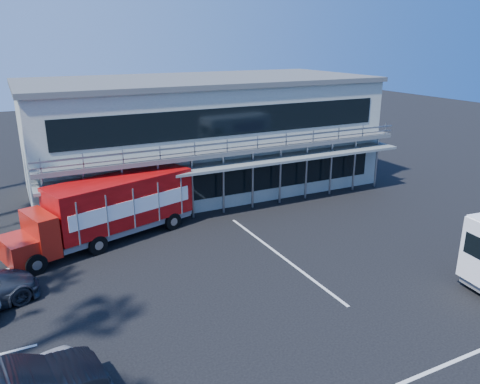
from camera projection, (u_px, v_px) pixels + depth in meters
name	position (u px, v px, depth m)	size (l,w,h in m)	color
ground	(276.00, 295.00, 18.55)	(120.00, 120.00, 0.00)	black
building	(202.00, 133.00, 31.38)	(22.40, 12.00, 7.30)	gray
red_truck	(110.00, 208.00, 23.10)	(9.57, 4.85, 3.15)	#A0160C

